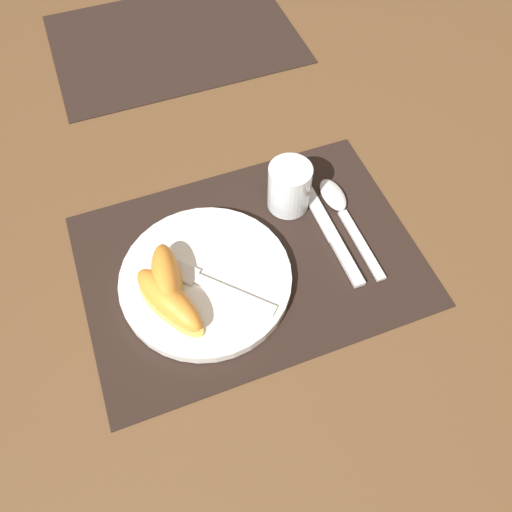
{
  "coord_description": "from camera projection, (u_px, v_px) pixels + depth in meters",
  "views": [
    {
      "loc": [
        -0.12,
        -0.36,
        0.61
      ],
      "look_at": [
        0.01,
        -0.01,
        0.02
      ],
      "focal_mm": 35.0,
      "sensor_mm": 36.0,
      "label": 1
    }
  ],
  "objects": [
    {
      "name": "knife",
      "position": [
        330.0,
        232.0,
        0.74
      ],
      "size": [
        0.02,
        0.21,
        0.01
      ],
      "color": "silver",
      "rests_on": "placemat"
    },
    {
      "name": "placemat",
      "position": [
        250.0,
        260.0,
        0.72
      ],
      "size": [
        0.48,
        0.34,
        0.0
      ],
      "color": "black",
      "rests_on": "ground_plane"
    },
    {
      "name": "ground_plane",
      "position": [
        250.0,
        260.0,
        0.72
      ],
      "size": [
        3.0,
        3.0,
        0.0
      ],
      "primitive_type": "plane",
      "color": "brown"
    },
    {
      "name": "plate",
      "position": [
        206.0,
        279.0,
        0.69
      ],
      "size": [
        0.24,
        0.24,
        0.02
      ],
      "color": "white",
      "rests_on": "placemat"
    },
    {
      "name": "fork",
      "position": [
        201.0,
        280.0,
        0.68
      ],
      "size": [
        0.15,
        0.15,
        0.0
      ],
      "color": "silver",
      "rests_on": "plate"
    },
    {
      "name": "citrus_wedge_0",
      "position": [
        166.0,
        279.0,
        0.66
      ],
      "size": [
        0.06,
        0.11,
        0.05
      ],
      "color": "#F7C656",
      "rests_on": "plate"
    },
    {
      "name": "citrus_wedge_2",
      "position": [
        171.0,
        302.0,
        0.64
      ],
      "size": [
        0.09,
        0.12,
        0.04
      ],
      "color": "#F7C656",
      "rests_on": "plate"
    },
    {
      "name": "citrus_wedge_1",
      "position": [
        165.0,
        297.0,
        0.65
      ],
      "size": [
        0.08,
        0.11,
        0.04
      ],
      "color": "#F7C656",
      "rests_on": "plate"
    },
    {
      "name": "placemat_far",
      "position": [
        175.0,
        38.0,
        1.0
      ],
      "size": [
        0.48,
        0.34,
        0.0
      ],
      "color": "black",
      "rests_on": "ground_plane"
    },
    {
      "name": "juice_glass",
      "position": [
        289.0,
        189.0,
        0.74
      ],
      "size": [
        0.06,
        0.06,
        0.08
      ],
      "color": "silver",
      "rests_on": "placemat"
    },
    {
      "name": "spoon",
      "position": [
        340.0,
        207.0,
        0.76
      ],
      "size": [
        0.03,
        0.19,
        0.01
      ],
      "color": "silver",
      "rests_on": "placemat"
    }
  ]
}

